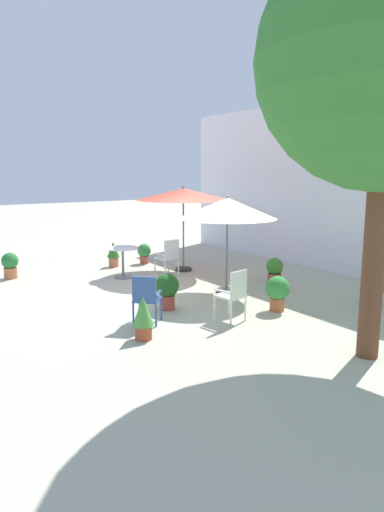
# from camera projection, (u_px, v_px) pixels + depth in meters

# --- Properties ---
(ground_plane) EXTENTS (60.00, 60.00, 0.00)m
(ground_plane) POSITION_uv_depth(u_px,v_px,m) (173.00, 292.00, 10.36)
(ground_plane) COLOR #B8B69D
(villa_facade) EXTENTS (10.92, 0.30, 4.54)m
(villa_facade) POSITION_uv_depth(u_px,v_px,m) (321.00, 186.00, 12.57)
(villa_facade) COLOR white
(villa_facade) RESTS_ON ground
(patio_umbrella_0) EXTENTS (2.15, 2.15, 2.17)m
(patio_umbrella_0) POSITION_uv_depth(u_px,v_px,m) (227.00, 209.00, 10.02)
(patio_umbrella_0) COLOR #2D2D2D
(patio_umbrella_0) RESTS_ON ground
(patio_umbrella_1) EXTENTS (2.47, 2.47, 2.29)m
(patio_umbrella_1) POSITION_uv_depth(u_px,v_px,m) (183.00, 195.00, 12.24)
(patio_umbrella_1) COLOR #2D2D2D
(patio_umbrella_1) RESTS_ON ground
(cafe_table_0) EXTENTS (0.82, 0.82, 0.78)m
(cafe_table_0) POSITION_uv_depth(u_px,v_px,m) (123.00, 257.00, 11.69)
(cafe_table_0) COLOR white
(cafe_table_0) RESTS_ON ground
(patio_chair_0) EXTENTS (0.52, 0.51, 0.96)m
(patio_chair_0) POSITION_uv_depth(u_px,v_px,m) (169.00, 255.00, 11.84)
(patio_chair_0) COLOR white
(patio_chair_0) RESTS_ON ground
(patio_chair_1) EXTENTS (0.50, 0.49, 0.95)m
(patio_chair_1) POSITION_uv_depth(u_px,v_px,m) (234.00, 292.00, 8.26)
(patio_chair_1) COLOR silver
(patio_chair_1) RESTS_ON ground
(patio_chair_2) EXTENTS (0.62, 0.62, 0.89)m
(patio_chair_2) POSITION_uv_depth(u_px,v_px,m) (146.00, 296.00, 8.14)
(patio_chair_2) COLOR #2F508E
(patio_chair_2) RESTS_ON ground
(potted_plant_0) EXTENTS (0.47, 0.47, 0.69)m
(potted_plant_0) POSITION_uv_depth(u_px,v_px,m) (277.00, 291.00, 8.94)
(potted_plant_0) COLOR #B76137
(potted_plant_0) RESTS_ON ground
(potted_plant_1) EXTENTS (0.39, 0.39, 0.59)m
(potted_plant_1) POSITION_uv_depth(u_px,v_px,m) (144.00, 252.00, 13.51)
(potted_plant_1) COLOR #AC4C3B
(potted_plant_1) RESTS_ON ground
(potted_plant_2) EXTENTS (0.35, 0.35, 0.71)m
(potted_plant_2) POSITION_uv_depth(u_px,v_px,m) (113.00, 253.00, 13.06)
(potted_plant_2) COLOR #BE6948
(potted_plant_2) RESTS_ON ground
(potted_plant_3) EXTENTS (0.47, 0.47, 0.63)m
(potted_plant_3) POSITION_uv_depth(u_px,v_px,m) (373.00, 288.00, 9.34)
(potted_plant_3) COLOR #BE5A30
(potted_plant_3) RESTS_ON ground
(potted_plant_4) EXTENTS (0.35, 0.35, 0.72)m
(potted_plant_4) POSITION_uv_depth(u_px,v_px,m) (143.00, 316.00, 7.42)
(potted_plant_4) COLOR #A14A2F
(potted_plant_4) RESTS_ON ground
(potted_plant_5) EXTENTS (0.47, 0.47, 0.72)m
(potted_plant_5) POSITION_uv_depth(u_px,v_px,m) (167.00, 289.00, 9.04)
(potted_plant_5) COLOR #AA4936
(potted_plant_5) RESTS_ON ground
(potted_plant_6) EXTENTS (0.41, 0.41, 0.66)m
(potted_plant_6) POSITION_uv_depth(u_px,v_px,m) (10.00, 264.00, 11.66)
(potted_plant_6) COLOR #C16E43
(potted_plant_6) RESTS_ON ground
(potted_plant_7) EXTENTS (0.42, 0.41, 0.57)m
(potted_plant_7) POSITION_uv_depth(u_px,v_px,m) (275.00, 269.00, 11.40)
(potted_plant_7) COLOR #AC543C
(potted_plant_7) RESTS_ON ground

